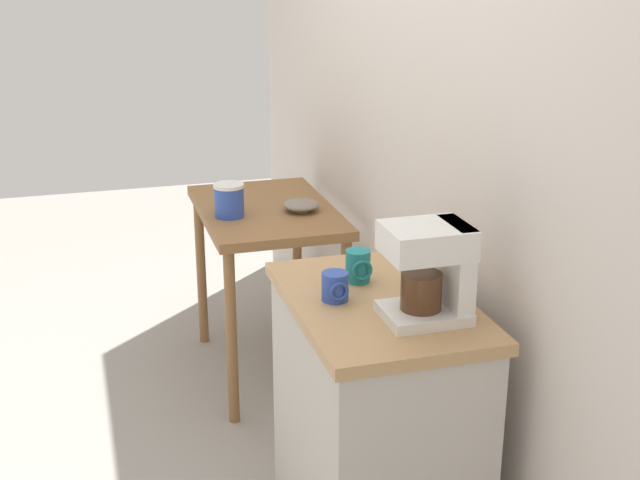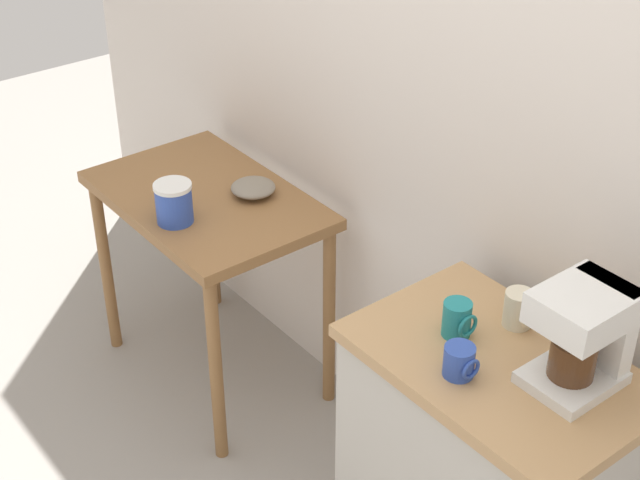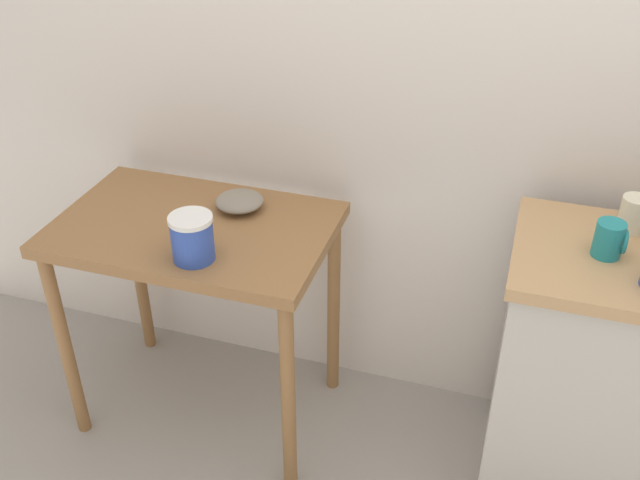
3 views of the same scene
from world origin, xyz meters
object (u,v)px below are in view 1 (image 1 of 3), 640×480
object	(u,v)px
canister_enamel	(229,200)
coffee_maker	(433,268)
mug_small_cream	(415,269)
bowl_stoneware	(301,205)
mug_dark_teal	(357,266)
mug_blue	(335,287)

from	to	relation	value
canister_enamel	coffee_maker	distance (m)	1.43
coffee_maker	mug_small_cream	world-z (taller)	coffee_maker
bowl_stoneware	canister_enamel	world-z (taller)	canister_enamel
canister_enamel	bowl_stoneware	bearing A→B (deg)	87.43
mug_small_cream	mug_dark_teal	bearing A→B (deg)	-113.06
mug_blue	bowl_stoneware	bearing A→B (deg)	169.46
bowl_stoneware	mug_dark_teal	distance (m)	1.09
bowl_stoneware	canister_enamel	size ratio (longest dim) A/B	1.10
mug_small_cream	mug_dark_teal	xyz separation A→B (m)	(-0.07, -0.16, -0.00)
bowl_stoneware	mug_dark_teal	world-z (taller)	mug_dark_teal
coffee_maker	bowl_stoneware	bearing A→B (deg)	179.58
coffee_maker	mug_small_cream	distance (m)	0.25
bowl_stoneware	coffee_maker	world-z (taller)	coffee_maker
bowl_stoneware	canister_enamel	bearing A→B (deg)	-92.57
mug_blue	mug_dark_teal	size ratio (longest dim) A/B	0.86
coffee_maker	mug_blue	xyz separation A→B (m)	(-0.18, -0.21, -0.10)
coffee_maker	mug_blue	distance (m)	0.30
bowl_stoneware	mug_small_cream	world-z (taller)	mug_small_cream
canister_enamel	coffee_maker	xyz separation A→B (m)	(1.39, 0.29, 0.19)
canister_enamel	coffee_maker	world-z (taller)	coffee_maker
canister_enamel	mug_small_cream	distance (m)	1.21
mug_blue	mug_small_cream	xyz separation A→B (m)	(-0.05, 0.26, 0.01)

